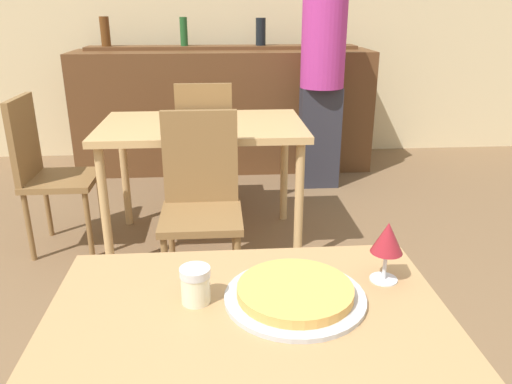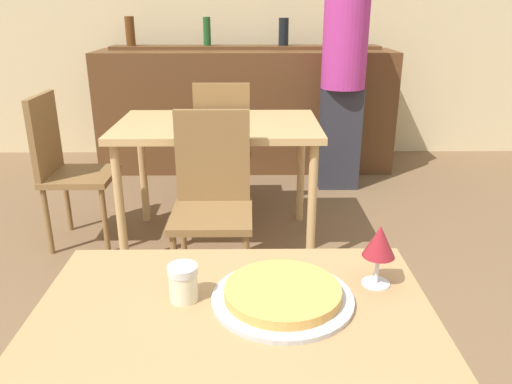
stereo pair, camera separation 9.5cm
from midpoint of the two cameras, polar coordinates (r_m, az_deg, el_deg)
name	(u,v)px [view 1 (the left image)]	position (r m, az deg, el deg)	size (l,w,h in m)	color
wall_back	(221,7)	(4.99, -4.55, 20.30)	(8.00, 0.05, 2.80)	beige
dining_table_near	(249,361)	(1.19, -3.16, -18.79)	(0.92, 0.70, 0.76)	#A87F51
dining_table_far	(203,137)	(2.99, -7.04, 6.22)	(1.19, 0.76, 0.77)	tan
bar_counter	(224,111)	(4.57, -4.23, 9.25)	(2.60, 0.56, 1.05)	brown
bar_back_shelf	(222,43)	(4.63, -4.53, 16.56)	(2.39, 0.24, 0.28)	brown
chair_far_side_front	(201,194)	(2.52, -7.38, -0.25)	(0.40, 0.40, 0.93)	olive
chair_far_side_back	(205,139)	(3.56, -6.59, 5.99)	(0.40, 0.40, 0.93)	olive
chair_far_side_left	(45,166)	(3.22, -23.74, 2.77)	(0.40, 0.40, 0.93)	olive
pizza_tray	(295,294)	(1.20, 2.19, -11.56)	(0.34, 0.34, 0.04)	#B7B7BC
cheese_shaker	(196,285)	(1.19, -9.24, -10.46)	(0.07, 0.07, 0.09)	beige
person_standing	(322,73)	(4.01, 6.90, 13.33)	(0.34, 0.34, 1.70)	#2D2D38
wine_glass	(387,239)	(1.26, 12.72, -5.34)	(0.08, 0.08, 0.16)	silver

